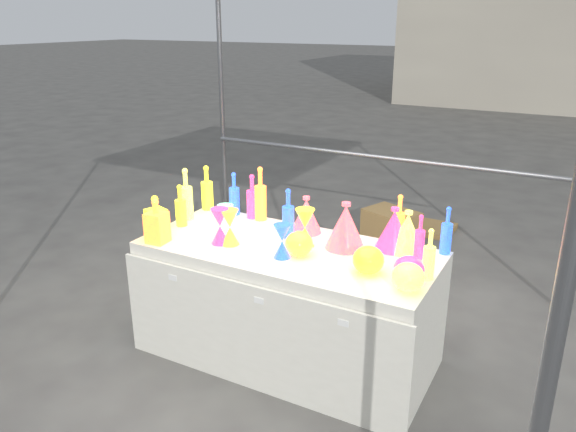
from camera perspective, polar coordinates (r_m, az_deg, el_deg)
The scene contains 30 objects.
ground at distance 3.75m, azimuth 0.00°, elevation -13.80°, with size 80.00×80.00×0.00m, color slate.
display_table at distance 3.55m, azimuth -0.07°, elevation -8.83°, with size 1.84×0.83×0.75m.
cardboard_box_closed at distance 5.42m, azimuth 10.40°, elevation -1.21°, with size 0.47×0.34×0.34m, color #9D7947.
cardboard_box_flat at distance 5.94m, azimuth 13.54°, elevation -1.08°, with size 0.61×0.43×0.05m, color #9D7947.
bottle_0 at distance 4.06m, azimuth -8.24°, elevation 2.87°, with size 0.08×0.08×0.32m, color #C04912, non-canonical shape.
bottle_1 at distance 3.93m, azimuth -5.48°, elevation 2.29°, with size 0.07×0.07×0.31m, color #17834B, non-canonical shape.
bottle_2 at distance 3.80m, azimuth -2.82°, elevation 2.30°, with size 0.08×0.08×0.37m, color yellow, non-canonical shape.
bottle_3 at distance 3.85m, azimuth -3.65°, elevation 2.02°, with size 0.08×0.08×0.31m, color #1C48A6, non-canonical shape.
bottle_4 at distance 3.88m, azimuth -10.30°, elevation 2.23°, with size 0.08×0.08×0.36m, color #146780, non-canonical shape.
bottle_6 at distance 3.77m, azimuth -10.86°, elevation 1.08°, with size 0.07×0.07×0.28m, color #C04912, non-canonical shape.
bottle_7 at distance 3.50m, azimuth 0.02°, elevation 0.30°, with size 0.08×0.08×0.32m, color #17834B, non-canonical shape.
decanter_0 at distance 3.61m, azimuth -13.26°, elevation -0.02°, with size 0.11×0.11×0.27m, color #C04912, non-canonical shape.
decanter_1 at distance 3.51m, azimuth -13.21°, elevation -0.46°, with size 0.12×0.12×0.28m, color yellow, non-canonical shape.
hourglass_0 at distance 3.42m, azimuth -5.93°, elevation -1.14°, with size 0.11×0.11×0.22m, color yellow, non-canonical shape.
hourglass_1 at distance 3.44m, azimuth -6.93°, elevation -1.03°, with size 0.11×0.11×0.22m, color #1C48A6, non-canonical shape.
hourglass_3 at distance 3.55m, azimuth -6.34°, elevation -0.49°, with size 0.10×0.10×0.21m, color #CB2874, non-canonical shape.
hourglass_4 at distance 3.38m, azimuth 1.72°, elevation -1.19°, with size 0.12×0.12×0.24m, color #C04912, non-canonical shape.
hourglass_5 at distance 3.22m, azimuth -0.59°, elevation -2.58°, with size 0.10×0.10×0.20m, color #17834B, non-canonical shape.
globe_0 at distance 3.07m, azimuth 8.16°, elevation -4.60°, with size 0.17×0.17×0.14m, color #C04912, non-canonical shape.
globe_1 at distance 2.91m, azimuth 12.08°, elevation -6.24°, with size 0.17×0.17×0.13m, color #146780, non-canonical shape.
globe_2 at distance 3.26m, azimuth 1.12°, elevation -2.97°, with size 0.16×0.16×0.13m, color yellow, non-canonical shape.
globe_3 at distance 3.00m, azimuth 12.18°, elevation -5.47°, with size 0.16×0.16×0.13m, color #1C48A6, non-canonical shape.
lampshade_0 at distance 3.59m, azimuth 1.86°, elevation 0.17°, with size 0.20×0.20×0.24m, color gold, non-canonical shape.
lampshade_1 at distance 3.36m, azimuth 5.87°, elevation -0.94°, with size 0.24×0.24×0.29m, color gold, non-canonical shape.
lampshade_2 at distance 3.39m, azimuth 10.71°, elevation -1.24°, with size 0.22×0.22×0.26m, color #1C48A6, non-canonical shape.
lampshade_3 at distance 3.37m, azimuth 12.04°, elevation -1.53°, with size 0.21×0.21×0.25m, color #146780, non-canonical shape.
bottle_8 at distance 3.39m, azimuth 15.83°, elevation -1.41°, with size 0.06×0.06×0.29m, color #17834B, non-canonical shape.
bottle_9 at distance 3.45m, azimuth 11.21°, elevation -0.38°, with size 0.07×0.07×0.32m, color yellow, non-canonical shape.
bottle_10 at distance 3.29m, azimuth 13.24°, elevation -2.04°, with size 0.06×0.06×0.27m, color #1C48A6, non-canonical shape.
bottle_11 at distance 3.04m, azimuth 14.17°, elevation -3.76°, with size 0.06×0.06×0.29m, color #146780, non-canonical shape.
Camera 1 is at (1.49, -2.76, 2.06)m, focal length 35.00 mm.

